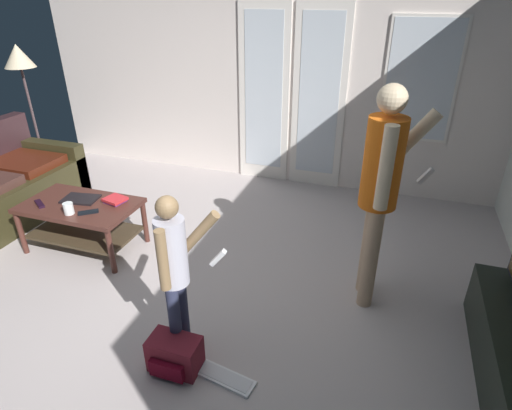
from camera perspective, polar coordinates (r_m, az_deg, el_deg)
The scene contains 13 objects.
ground_plane at distance 3.60m, azimuth -12.38°, elevation -11.65°, with size 5.75×5.18×0.02m, color #B6A9A7.
wall_back_with_doors at distance 5.20m, azimuth 1.48°, elevation 17.53°, with size 5.75×0.09×2.73m.
coffee_table at distance 4.22m, azimuth -22.56°, elevation -1.36°, with size 1.04×0.61×0.47m.
person_adult at distance 3.07m, azimuth 16.67°, elevation 3.00°, with size 0.50×0.50×1.69m.
person_child at distance 2.65m, azimuth -10.99°, elevation -8.04°, with size 0.39×0.34×1.17m.
floor_lamp at distance 5.80m, azimuth -29.36°, elevation 16.29°, with size 0.34×0.34×1.65m.
backpack at distance 2.92m, azimuth -11.00°, elevation -19.33°, with size 0.33×0.23×0.24m.
loose_keyboard at distance 2.91m, azimuth -4.60°, elevation -22.16°, with size 0.46×0.20×0.02m.
laptop_closed at distance 4.23m, azimuth -22.72°, elevation 0.77°, with size 0.32×0.21×0.02m, color black.
cup_near_edge at distance 3.99m, azimuth -24.10°, elevation -0.44°, with size 0.09×0.09×0.10m, color white.
tv_remote_black at distance 4.28m, azimuth -27.31°, elevation 0.14°, with size 0.17×0.05×0.02m, color black.
dvd_remote_slim at distance 3.95m, azimuth -21.81°, elevation -0.91°, with size 0.17×0.05×0.02m, color black.
book_stack at distance 4.06m, azimuth -18.57°, elevation 0.67°, with size 0.22×0.20×0.04m.
Camera 1 is at (1.58, -2.34, 2.22)m, focal length 29.47 mm.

